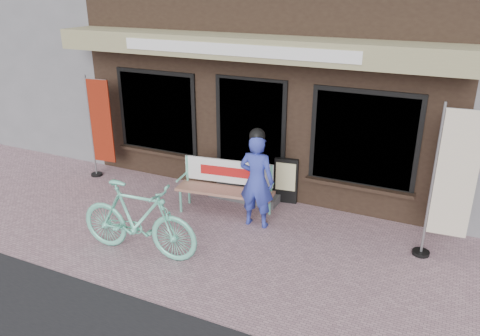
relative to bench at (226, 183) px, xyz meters
The scene contains 9 objects.
ground 1.28m from the bench, 86.21° to the right, with size 70.00×70.00×0.00m, color #AC838E.
storefront 4.53m from the bench, 88.85° to the left, with size 7.00×6.77×6.00m.
neighbor_left_near 9.85m from the bench, 152.72° to the left, with size 10.00×7.00×6.40m, color slate.
bench is the anchor object (origin of this frame).
person 0.76m from the bench, 19.69° to the right, with size 0.59×0.40×1.66m.
bicycle 1.84m from the bench, 106.70° to the right, with size 0.53×1.86×1.12m, color #70DBBA.
nobori_red 3.01m from the bench, behind, with size 0.61×0.25×2.08m.
nobori_cream 3.50m from the bench, ahead, with size 0.67×0.27×2.29m.
menu_stand 1.12m from the bench, 43.65° to the left, with size 0.43×0.15×0.84m.
Camera 1 is at (3.26, -5.36, 3.72)m, focal length 35.00 mm.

